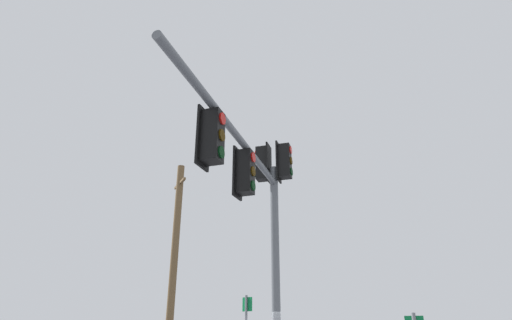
{
  "coord_description": "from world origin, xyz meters",
  "views": [
    {
      "loc": [
        9.87,
        -2.5,
        2.15
      ],
      "look_at": [
        1.74,
        -0.77,
        5.58
      ],
      "focal_mm": 28.7,
      "sensor_mm": 36.0,
      "label": 1
    }
  ],
  "objects": [
    {
      "name": "signal_mast_assembly",
      "position": [
        1.49,
        -0.64,
        4.77
      ],
      "size": [
        5.57,
        3.38,
        6.65
      ],
      "color": "slate",
      "rests_on": "ground"
    },
    {
      "name": "utility_pole_wooden",
      "position": [
        -10.51,
        -2.19,
        5.1
      ],
      "size": [
        1.73,
        0.53,
        10.04
      ],
      "color": "brown",
      "rests_on": "ground"
    }
  ]
}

